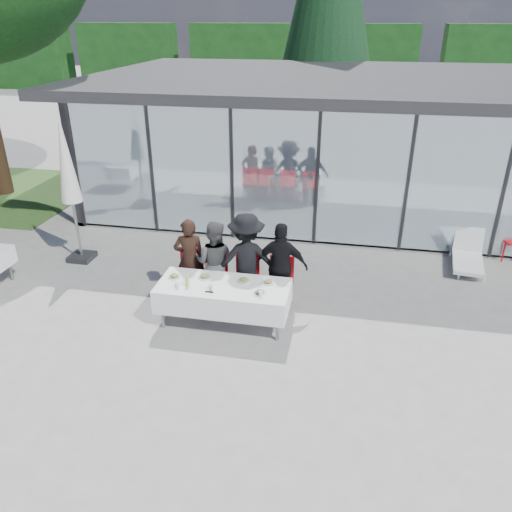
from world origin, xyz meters
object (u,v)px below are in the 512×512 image
(market_umbrella, at_px, (68,173))
(plate_extra, at_px, (260,293))
(diner_b, at_px, (215,262))
(plate_c, at_px, (244,280))
(diner_chair_d, at_px, (281,280))
(juice_bottle, at_px, (187,282))
(diner_d, at_px, (281,266))
(diner_chair_b, at_px, (215,274))
(plate_d, at_px, (268,282))
(spare_chair_b, at_px, (500,233))
(diner_a, at_px, (190,259))
(dining_table, at_px, (224,296))
(diner_chair_c, at_px, (247,277))
(spare_chair_a, at_px, (511,235))
(folded_eyeglasses, at_px, (209,292))
(plate_a, at_px, (174,276))
(diner_chair_a, at_px, (191,272))
(lounger, at_px, (468,255))
(diner_c, at_px, (246,260))
(plate_b, at_px, (204,276))

(market_umbrella, bearing_deg, plate_extra, -24.68)
(diner_b, height_order, plate_c, diner_b)
(diner_chair_d, bearing_deg, juice_bottle, -148.06)
(diner_d, bearing_deg, diner_chair_b, -0.35)
(diner_chair_d, xyz_separation_m, plate_extra, (-0.22, -0.93, 0.24))
(juice_bottle, xyz_separation_m, market_umbrella, (-3.13, 2.00, 1.15))
(plate_d, distance_m, plate_extra, 0.39)
(diner_chair_b, xyz_separation_m, spare_chair_b, (5.68, 3.07, 0.00))
(diner_a, bearing_deg, dining_table, 124.31)
(diner_a, distance_m, diner_b, 0.48)
(diner_b, bearing_deg, diner_a, 5.54)
(diner_b, relative_size, plate_c, 6.86)
(diner_chair_c, relative_size, spare_chair_a, 1.00)
(plate_d, relative_size, spare_chair_a, 0.24)
(plate_d, distance_m, spare_chair_a, 5.97)
(folded_eyeglasses, xyz_separation_m, spare_chair_a, (5.70, 4.04, -0.22))
(diner_b, bearing_deg, diner_chair_c, -174.05)
(plate_a, bearing_deg, plate_c, 4.26)
(plate_a, relative_size, plate_extra, 1.00)
(diner_chair_c, xyz_separation_m, plate_extra, (0.42, -0.93, 0.24))
(diner_a, distance_m, market_umbrella, 3.30)
(diner_chair_a, distance_m, market_umbrella, 3.40)
(plate_d, relative_size, market_umbrella, 0.08)
(folded_eyeglasses, bearing_deg, plate_a, 152.24)
(dining_table, height_order, folded_eyeglasses, folded_eyeglasses)
(diner_b, distance_m, juice_bottle, 0.94)
(diner_chair_b, distance_m, plate_c, 0.90)
(market_umbrella, distance_m, lounger, 8.58)
(juice_bottle, bearing_deg, plate_c, 21.61)
(diner_chair_c, xyz_separation_m, folded_eyeglasses, (-0.41, -1.04, 0.22))
(folded_eyeglasses, xyz_separation_m, market_umbrella, (-3.55, 2.12, 1.22))
(diner_chair_b, xyz_separation_m, plate_a, (-0.55, -0.65, 0.24))
(diner_c, bearing_deg, diner_d, 165.17)
(diner_chair_b, distance_m, diner_chair_d, 1.24)
(plate_extra, distance_m, spare_chair_a, 6.26)
(diner_d, bearing_deg, plate_a, 19.67)
(diner_chair_b, xyz_separation_m, juice_bottle, (-0.23, -0.91, 0.29))
(folded_eyeglasses, bearing_deg, diner_a, 122.72)
(diner_chair_d, distance_m, spare_chair_b, 5.40)
(diner_c, distance_m, market_umbrella, 4.25)
(plate_b, bearing_deg, dining_table, -25.88)
(plate_b, distance_m, lounger, 5.81)
(diner_b, relative_size, plate_d, 6.86)
(plate_extra, xyz_separation_m, folded_eyeglasses, (-0.83, -0.11, -0.02))
(diner_a, xyz_separation_m, lounger, (5.41, 2.40, -0.54))
(diner_b, height_order, folded_eyeglasses, diner_b)
(diner_a, xyz_separation_m, plate_a, (-0.07, -0.64, -0.02))
(plate_extra, height_order, juice_bottle, juice_bottle)
(plate_a, xyz_separation_m, plate_d, (1.65, 0.10, 0.00))
(diner_c, bearing_deg, diner_chair_a, -15.06)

